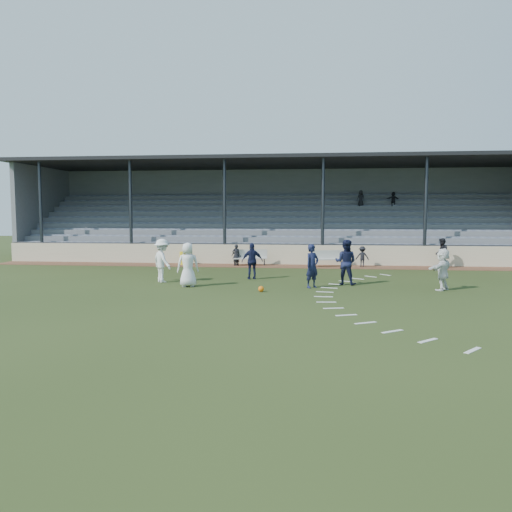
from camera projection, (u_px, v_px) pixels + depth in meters
The scene contains 19 objects.
ground at pixel (249, 295), 19.11m from camera, with size 90.00×90.00×0.00m, color #283616.
cinder_track at pixel (271, 266), 29.50m from camera, with size 34.00×2.00×0.02m, color brown.
retaining_wall at pixel (273, 255), 30.48m from camera, with size 34.00×0.18×1.20m, color beige.
bench_left at pixel (250, 256), 29.71m from camera, with size 2.04×0.88×0.95m.
bench_right at pixel (327, 257), 29.09m from camera, with size 2.03×1.03×0.95m.
trash_bin at pixel (184, 258), 30.27m from camera, with size 0.49×0.49×0.78m, color gold.
football at pixel (261, 289), 19.95m from camera, with size 0.23×0.23×0.23m, color orange.
player_white_lead at pixel (188, 265), 21.30m from camera, with size 0.93×0.60×1.89m, color white.
player_navy_lead at pixel (312, 266), 20.97m from camera, with size 0.67×0.44×1.85m, color #141938.
player_navy_mid at pixel (346, 262), 21.88m from camera, with size 0.97×0.75×1.99m, color #141938.
player_white_wing at pixel (162, 261), 22.64m from camera, with size 1.28×0.73×1.98m, color white.
player_navy_wing at pixel (252, 261), 23.70m from camera, with size 1.01×0.42×1.73m, color #141938.
player_white_back at pixel (443, 269), 20.32m from camera, with size 1.60×0.51×1.73m, color white.
official at pixel (442, 253), 28.41m from camera, with size 0.82×0.64×1.69m, color black.
sub_left_near at pixel (236, 255), 29.59m from camera, with size 0.46×0.30×1.26m, color black.
sub_left_far at pixel (236, 256), 29.85m from camera, with size 0.63×0.26×1.08m, color black.
sub_right at pixel (362, 257), 28.96m from camera, with size 0.77×0.44×1.19m, color black.
grandstand at pixel (278, 226), 35.01m from camera, with size 34.60×9.00×6.61m.
penalty_arc at pixel (358, 297), 18.64m from camera, with size 3.89×14.63×0.01m.
Camera 1 is at (2.44, -18.75, 3.17)m, focal length 35.00 mm.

